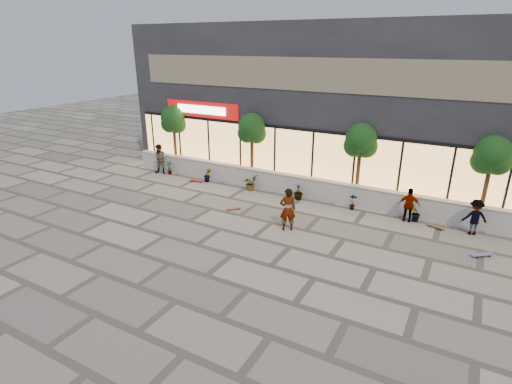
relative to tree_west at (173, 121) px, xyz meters
The scene contains 21 objects.
ground 12.21m from the tree_west, 40.55° to the right, with size 80.00×80.00×0.00m, color #A6A190.
planter_wall 9.36m from the tree_west, ahead, with size 22.00×0.42×1.04m.
retail_building 10.27m from the tree_west, 28.00° to the left, with size 24.00×9.17×8.50m.
shrub_a 2.91m from the tree_west, 68.20° to the right, with size 0.43×0.29×0.81m, color #163D13.
shrub_b 4.37m from the tree_west, 20.75° to the right, with size 0.45×0.36×0.81m, color #163D13.
shrub_c 6.74m from the tree_west, 11.58° to the right, with size 0.73×0.63×0.81m, color #163D13.
shrub_d 9.35m from the tree_west, ahead, with size 0.45×0.45×0.81m, color #163D13.
shrub_e 12.05m from the tree_west, ahead, with size 0.43×0.29×0.81m, color #163D13.
shrub_f 14.78m from the tree_west, ahead, with size 0.45×0.36×0.81m, color #163D13.
tree_west is the anchor object (origin of this frame).
tree_midwest 5.50m from the tree_west, ahead, with size 1.60×1.50×3.92m.
tree_mideast 11.50m from the tree_west, ahead, with size 1.60×1.50×3.92m.
tree_east 17.00m from the tree_west, ahead, with size 1.60×1.50×3.92m.
skater_center 11.17m from the tree_west, 25.60° to the right, with size 0.68×0.45×1.88m, color silver.
skater_left 2.51m from the tree_west, 91.96° to the right, with size 0.88×0.69×1.81m, color tan.
skater_right_near 14.46m from the tree_west, ahead, with size 0.91×0.38×1.56m, color silver.
skater_right_far 16.99m from the tree_west, ahead, with size 0.99×0.57×1.53m, color maroon.
skateboard_center 8.38m from the tree_west, 30.65° to the right, with size 0.63×0.63×0.09m.
skateboard_left 4.29m from the tree_west, 29.83° to the right, with size 0.89×0.38×0.10m.
skateboard_right_near 15.75m from the tree_west, ahead, with size 0.78×0.42×0.09m.
skateboard_right_far 17.75m from the tree_west, 10.84° to the right, with size 0.82×0.72×0.10m.
Camera 1 is at (7.17, -11.09, 7.47)m, focal length 28.00 mm.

